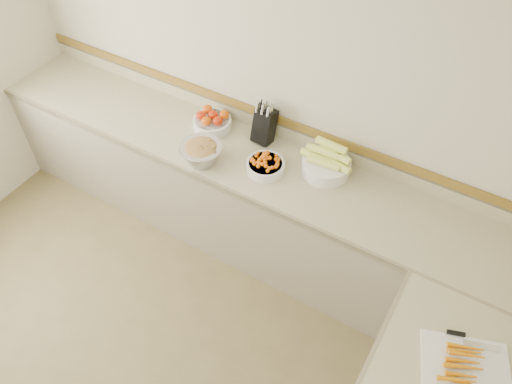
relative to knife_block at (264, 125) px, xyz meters
The scene contains 8 objects.
back_wall 0.30m from the knife_block, 132.08° to the left, with size 4.00×4.00×0.00m, color beige.
counter_back 0.63m from the knife_block, 112.00° to the right, with size 4.00×0.65×1.08m.
knife_block is the anchor object (origin of this frame).
tomato_bowl 0.41m from the knife_block, 169.12° to the right, with size 0.28×0.28×0.14m.
cherry_tomato_bowl 0.32m from the knife_block, 57.95° to the right, with size 0.26×0.26×0.14m.
corn_bowl 0.53m from the knife_block, ahead, with size 0.36×0.33×0.24m.
rhubarb_bowl 0.49m from the knife_block, 121.28° to the right, with size 0.29×0.29×0.17m.
cutting_board 1.95m from the knife_block, 29.59° to the right, with size 0.50×0.45×0.06m.
Camera 1 is at (1.42, -0.45, 3.28)m, focal length 35.00 mm.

